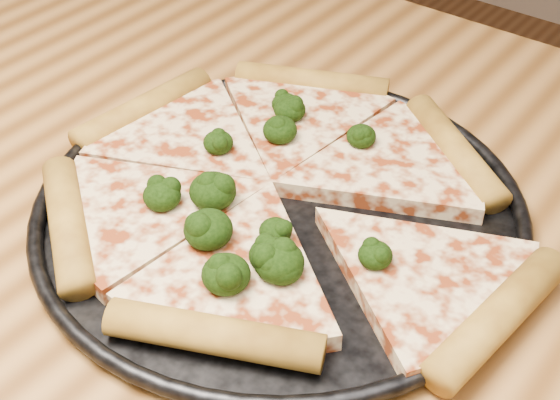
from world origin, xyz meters
The scene contains 4 objects.
dining_table centered at (0.00, 0.00, 0.66)m, with size 1.20×0.90×0.75m.
pizza_pan centered at (0.05, 0.08, 0.76)m, with size 0.36×0.36×0.02m.
pizza centered at (0.04, 0.09, 0.77)m, with size 0.38×0.35×0.03m.
broccoli_florets centered at (0.05, 0.06, 0.78)m, with size 0.19×0.21×0.03m.
Camera 1 is at (0.32, -0.27, 1.13)m, focal length 51.70 mm.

